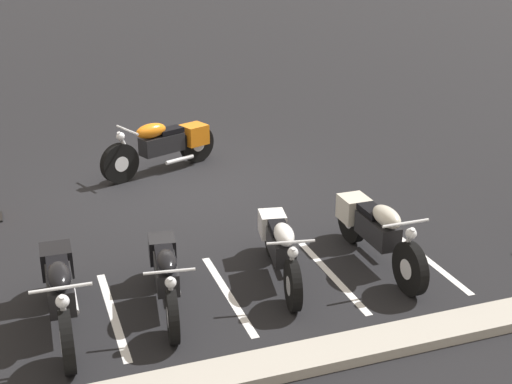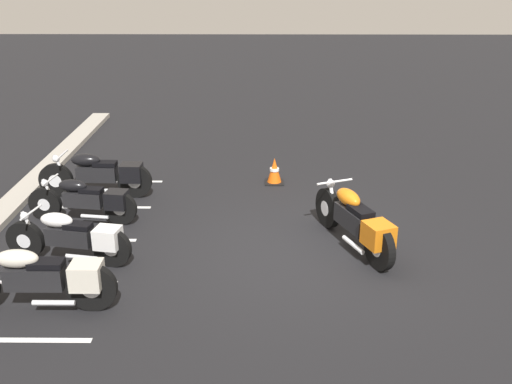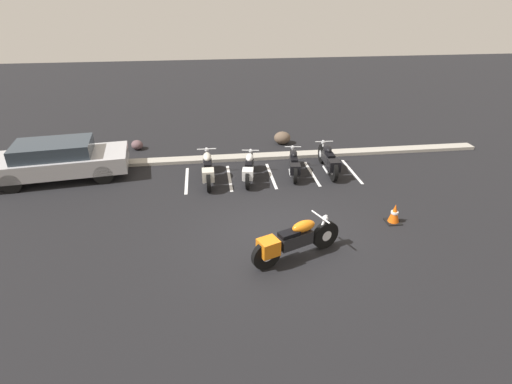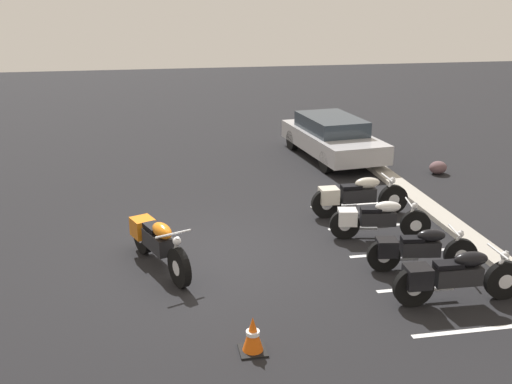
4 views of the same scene
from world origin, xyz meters
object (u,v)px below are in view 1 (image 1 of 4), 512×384
(motorcycle_orange_featured, at_px, (165,144))
(parked_bike_3, at_px, (60,289))
(parked_bike_1, at_px, (280,245))
(parked_bike_2, at_px, (166,272))
(parked_bike_0, at_px, (375,229))

(motorcycle_orange_featured, height_order, parked_bike_3, motorcycle_orange_featured)
(parked_bike_1, bearing_deg, parked_bike_2, -71.65)
(parked_bike_0, bearing_deg, parked_bike_2, -86.81)
(parked_bike_0, height_order, parked_bike_3, parked_bike_0)
(parked_bike_3, bearing_deg, parked_bike_0, 94.81)
(parked_bike_2, distance_m, parked_bike_3, 1.25)
(motorcycle_orange_featured, xyz_separation_m, parked_bike_3, (2.31, 4.79, -0.03))
(motorcycle_orange_featured, bearing_deg, parked_bike_2, 55.39)
(parked_bike_0, bearing_deg, parked_bike_1, -91.96)
(parked_bike_0, height_order, parked_bike_1, parked_bike_0)
(parked_bike_0, height_order, parked_bike_2, parked_bike_0)
(parked_bike_2, bearing_deg, parked_bike_1, 105.80)
(parked_bike_1, relative_size, parked_bike_3, 0.91)
(parked_bike_2, height_order, parked_bike_3, parked_bike_3)
(parked_bike_0, relative_size, parked_bike_3, 1.01)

